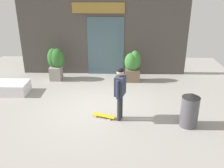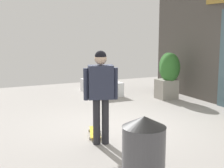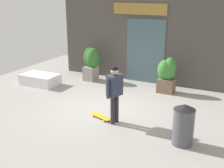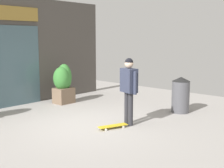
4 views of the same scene
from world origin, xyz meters
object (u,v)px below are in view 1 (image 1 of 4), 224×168
(planter_box_left, at_px, (56,62))
(trash_bin, at_px, (190,110))
(skateboarder, at_px, (120,88))
(planter_box_right, at_px, (133,65))
(skateboard, at_px, (104,116))

(planter_box_left, bearing_deg, trash_bin, -37.63)
(skateboarder, height_order, planter_box_right, skateboarder)
(skateboard, xyz_separation_m, trash_bin, (2.56, -0.41, 0.47))
(skateboard, bearing_deg, trash_bin, -169.06)
(trash_bin, bearing_deg, planter_box_right, 112.59)
(skateboarder, relative_size, planter_box_left, 1.23)
(skateboarder, distance_m, planter_box_left, 4.41)
(skateboard, relative_size, trash_bin, 0.73)
(skateboarder, height_order, trash_bin, skateboarder)
(skateboarder, distance_m, skateboard, 1.12)
(planter_box_right, bearing_deg, planter_box_left, 177.88)
(skateboard, xyz_separation_m, planter_box_right, (1.06, 3.20, 0.67))
(skateboarder, bearing_deg, planter_box_right, -83.15)
(planter_box_left, bearing_deg, planter_box_right, -2.12)
(skateboarder, bearing_deg, planter_box_left, -34.30)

